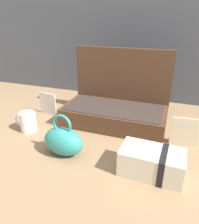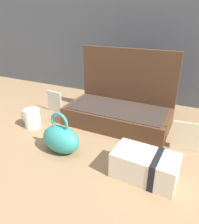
% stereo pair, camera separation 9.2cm
% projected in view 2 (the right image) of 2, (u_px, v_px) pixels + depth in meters
% --- Properties ---
extents(ground_plane, '(6.00, 6.00, 0.00)m').
position_uv_depth(ground_plane, '(97.00, 135.00, 1.00)').
color(ground_plane, '#8C6D4C').
extents(open_suitcase, '(0.51, 0.27, 0.37)m').
position_uv_depth(open_suitcase, '(120.00, 107.00, 1.09)').
color(open_suitcase, '#4C301E').
rests_on(open_suitcase, ground_plane).
extents(teal_pouch_handbag, '(0.18, 0.11, 0.18)m').
position_uv_depth(teal_pouch_handbag, '(61.00, 139.00, 0.86)').
color(teal_pouch_handbag, teal).
rests_on(teal_pouch_handbag, ground_plane).
extents(cream_toiletry_bag, '(0.22, 0.13, 0.10)m').
position_uv_depth(cream_toiletry_bag, '(146.00, 166.00, 0.72)').
color(cream_toiletry_bag, beige).
rests_on(cream_toiletry_bag, ground_plane).
extents(coffee_mug, '(0.12, 0.08, 0.10)m').
position_uv_depth(coffee_mug, '(32.00, 118.00, 1.06)').
color(coffee_mug, white).
rests_on(coffee_mug, ground_plane).
extents(info_card_left, '(0.13, 0.02, 0.13)m').
position_uv_depth(info_card_left, '(188.00, 137.00, 0.86)').
color(info_card_left, beige).
rests_on(info_card_left, ground_plane).
extents(poster_card_right, '(0.11, 0.02, 0.13)m').
position_uv_depth(poster_card_right, '(54.00, 102.00, 1.22)').
color(poster_card_right, white).
rests_on(poster_card_right, ground_plane).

